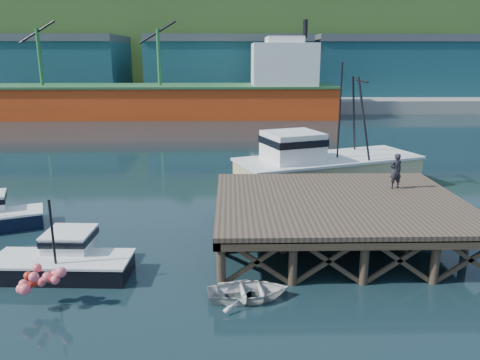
{
  "coord_description": "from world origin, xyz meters",
  "views": [
    {
      "loc": [
        0.18,
        -21.7,
        8.93
      ],
      "look_at": [
        0.7,
        2.0,
        2.56
      ],
      "focal_mm": 35.0,
      "sensor_mm": 36.0,
      "label": 1
    }
  ],
  "objects_px": {
    "boat_black": "(64,259)",
    "trawler": "(325,163)",
    "dockworker": "(396,171)",
    "dinghy": "(248,291)"
  },
  "relations": [
    {
      "from": "boat_black",
      "to": "trawler",
      "type": "xyz_separation_m",
      "value": [
        13.43,
        12.85,
        1.1
      ]
    },
    {
      "from": "trawler",
      "to": "dockworker",
      "type": "height_order",
      "value": "trawler"
    },
    {
      "from": "dockworker",
      "to": "boat_black",
      "type": "bearing_deg",
      "value": 4.23
    },
    {
      "from": "dockworker",
      "to": "dinghy",
      "type": "bearing_deg",
      "value": 28.94
    },
    {
      "from": "trawler",
      "to": "dinghy",
      "type": "bearing_deg",
      "value": -131.22
    },
    {
      "from": "dockworker",
      "to": "trawler",
      "type": "bearing_deg",
      "value": -88.33
    },
    {
      "from": "trawler",
      "to": "dinghy",
      "type": "distance_m",
      "value": 16.25
    },
    {
      "from": "boat_black",
      "to": "trawler",
      "type": "height_order",
      "value": "trawler"
    },
    {
      "from": "boat_black",
      "to": "dinghy",
      "type": "distance_m",
      "value": 7.97
    },
    {
      "from": "boat_black",
      "to": "dinghy",
      "type": "bearing_deg",
      "value": -13.72
    }
  ]
}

